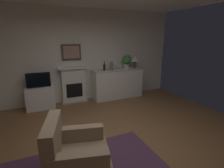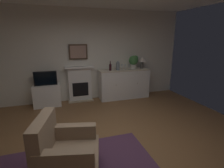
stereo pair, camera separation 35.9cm
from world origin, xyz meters
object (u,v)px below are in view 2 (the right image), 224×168
object	(u,v)px
framed_picture	(78,52)
wine_glass_center	(125,66)
sideboard_cabinet	(124,84)
tv_cabinet	(47,95)
wine_bottle	(110,67)
table_lamp	(142,60)
potted_plant_small	(134,61)
wine_glass_right	(129,66)
tv_set	(45,78)
wine_glass_left	(122,66)
armchair	(65,153)
vase_decorative	(118,66)
fireplace_unit	(80,84)

from	to	relation	value
framed_picture	wine_glass_center	distance (m)	1.53
sideboard_cabinet	tv_cabinet	xyz separation A→B (m)	(-2.39, 0.02, -0.16)
wine_bottle	framed_picture	bearing A→B (deg)	163.97
table_lamp	potted_plant_small	xyz separation A→B (m)	(-0.28, 0.05, -0.02)
wine_glass_right	tv_set	xyz separation A→B (m)	(-2.53, 0.05, -0.25)
wine_glass_left	armchair	bearing A→B (deg)	-123.73
table_lamp	tv_cabinet	size ratio (longest dim) A/B	0.53
armchair	wine_glass_left	bearing A→B (deg)	56.27
vase_decorative	tv_set	world-z (taller)	vase_decorative
sideboard_cabinet	table_lamp	xyz separation A→B (m)	(0.62, 0.00, 0.76)
potted_plant_small	armchair	world-z (taller)	potted_plant_small
wine_glass_left	framed_picture	bearing A→B (deg)	171.19
tv_cabinet	tv_set	xyz separation A→B (m)	(0.00, -0.02, 0.51)
armchair	fireplace_unit	bearing A→B (deg)	78.63
tv_cabinet	wine_bottle	bearing A→B (deg)	-1.76
table_lamp	sideboard_cabinet	bearing A→B (deg)	-180.00
framed_picture	table_lamp	size ratio (longest dim) A/B	1.38
table_lamp	vase_decorative	world-z (taller)	table_lamp
sideboard_cabinet	wine_bottle	size ratio (longest dim) A/B	5.72
table_lamp	wine_glass_center	world-z (taller)	table_lamp
wine_bottle	armchair	size ratio (longest dim) A/B	0.30
framed_picture	table_lamp	distance (m)	2.07
wine_bottle	wine_glass_left	size ratio (longest dim) A/B	1.76
framed_picture	tv_cabinet	bearing A→B (deg)	-167.99
wine_bottle	wine_glass_right	xyz separation A→B (m)	(0.63, -0.01, 0.01)
table_lamp	armchair	xyz separation A→B (m)	(-2.65, -2.91, -0.85)
fireplace_unit	table_lamp	size ratio (longest dim) A/B	2.75
framed_picture	vase_decorative	world-z (taller)	framed_picture
sideboard_cabinet	tv_cabinet	distance (m)	2.40
wine_glass_right	vase_decorative	bearing A→B (deg)	179.46
fireplace_unit	sideboard_cabinet	bearing A→B (deg)	-7.14
sideboard_cabinet	framed_picture	bearing A→B (deg)	171.06
framed_picture	tv_set	world-z (taller)	framed_picture
framed_picture	sideboard_cabinet	bearing A→B (deg)	-8.94
tv_set	table_lamp	bearing A→B (deg)	0.16
framed_picture	sideboard_cabinet	distance (m)	1.78
wine_glass_center	potted_plant_small	world-z (taller)	potted_plant_small
wine_glass_center	tv_set	distance (m)	2.43
potted_plant_small	fireplace_unit	bearing A→B (deg)	175.69
table_lamp	wine_glass_right	world-z (taller)	table_lamp
wine_glass_center	tv_set	world-z (taller)	wine_glass_center
wine_glass_center	vase_decorative	xyz separation A→B (m)	(-0.27, -0.04, 0.02)
sideboard_cabinet	wine_glass_center	distance (m)	0.60
fireplace_unit	tv_set	distance (m)	1.03
sideboard_cabinet	potted_plant_small	size ratio (longest dim) A/B	3.86
vase_decorative	armchair	xyz separation A→B (m)	(-1.79, -2.86, -0.71)
wine_glass_right	tv_set	size ratio (longest dim) A/B	0.27
wine_glass_left	vase_decorative	world-z (taller)	vase_decorative
wine_bottle	wine_glass_right	bearing A→B (deg)	-0.92
framed_picture	wine_bottle	distance (m)	1.07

